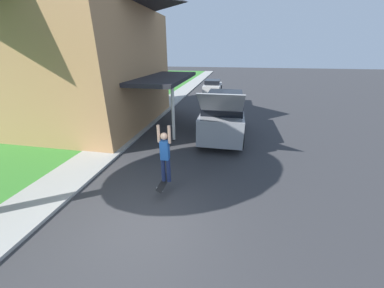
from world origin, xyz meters
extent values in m
plane|color=#333335|center=(0.00, 0.00, 0.00)|extent=(120.00, 120.00, 0.00)
cube|color=#387F2D|center=(-8.00, 6.00, 0.04)|extent=(10.00, 80.00, 0.08)
cube|color=#9E9E99|center=(-3.60, 6.00, 0.05)|extent=(1.80, 80.00, 0.10)
cube|color=tan|center=(-7.77, 8.07, 3.30)|extent=(9.65, 8.76, 6.44)
cube|color=#28282D|center=(-1.85, 8.07, 2.88)|extent=(2.60, 6.13, 0.20)
cylinder|color=silver|center=(-0.75, 5.88, 1.43)|extent=(0.16, 0.16, 2.70)
cube|color=gray|center=(1.67, 7.11, 0.97)|extent=(2.05, 5.14, 1.23)
cube|color=black|center=(1.67, 7.24, 1.89)|extent=(1.88, 4.01, 0.61)
cylinder|color=black|center=(0.69, 8.70, 0.37)|extent=(0.24, 0.75, 0.75)
cylinder|color=black|center=(2.65, 8.70, 0.37)|extent=(0.24, 0.75, 0.75)
cylinder|color=black|center=(0.69, 5.51, 0.37)|extent=(0.24, 0.75, 0.75)
cylinder|color=black|center=(2.65, 5.51, 0.37)|extent=(0.24, 0.75, 0.75)
cube|color=gray|center=(1.67, 4.49, 2.40)|extent=(1.80, 1.38, 0.98)
cube|color=silver|center=(-0.23, 20.23, 0.56)|extent=(1.77, 4.00, 0.74)
cube|color=black|center=(-0.23, 20.13, 1.15)|extent=(1.56, 2.08, 0.46)
cylinder|color=black|center=(-1.09, 21.43, 0.32)|extent=(0.20, 0.65, 0.65)
cylinder|color=black|center=(0.62, 21.43, 0.32)|extent=(0.20, 0.65, 0.65)
cylinder|color=black|center=(-1.09, 19.03, 0.32)|extent=(0.20, 0.65, 0.65)
cylinder|color=black|center=(0.62, 19.03, 0.32)|extent=(0.20, 0.65, 0.65)
cylinder|color=#192347|center=(0.17, 1.40, 0.94)|extent=(0.13, 0.13, 0.78)
cylinder|color=#192347|center=(0.34, 1.40, 0.94)|extent=(0.13, 0.13, 0.78)
cube|color=#1E4C93|center=(0.26, 1.40, 1.62)|extent=(0.25, 0.20, 0.59)
sphere|color=tan|center=(0.26, 1.40, 2.07)|extent=(0.21, 0.21, 0.21)
cylinder|color=tan|center=(0.10, 1.40, 2.13)|extent=(0.09, 0.09, 0.53)
cylinder|color=tan|center=(0.42, 1.40, 2.13)|extent=(0.09, 0.09, 0.53)
cube|color=black|center=(0.14, 1.44, 0.43)|extent=(0.26, 0.82, 0.26)
cylinder|color=silver|center=(0.06, 1.71, 0.47)|extent=(0.03, 0.06, 0.06)
cylinder|color=silver|center=(0.21, 1.71, 0.38)|extent=(0.03, 0.06, 0.06)
cylinder|color=silver|center=(0.01, 1.20, 0.38)|extent=(0.03, 0.06, 0.06)
cylinder|color=silver|center=(0.16, 1.20, 0.29)|extent=(0.03, 0.06, 0.06)
camera|label=1|loc=(2.14, -4.07, 4.34)|focal=20.00mm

